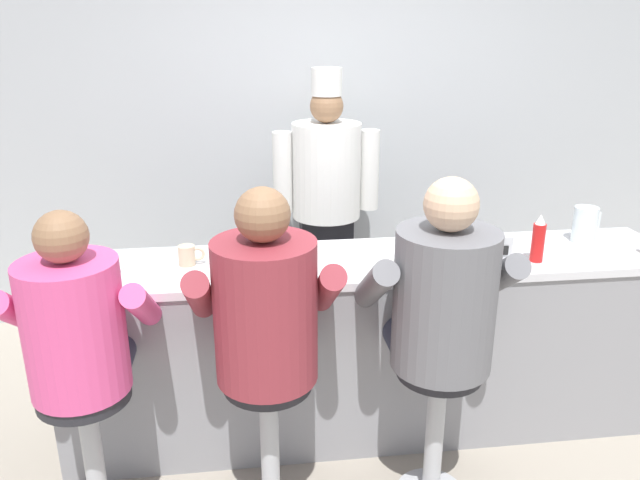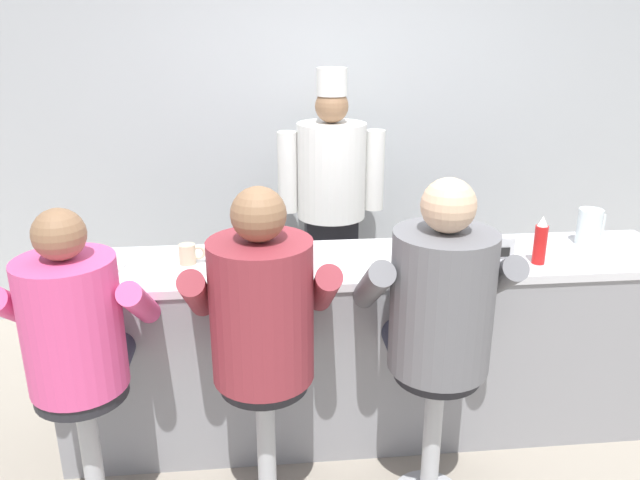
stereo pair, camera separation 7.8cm
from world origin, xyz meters
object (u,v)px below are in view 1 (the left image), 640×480
(coffee_mug_white, at_px, (251,253))
(cook_in_whites_near, at_px, (326,193))
(cereal_bowl, at_px, (249,271))
(diner_seated_grey, at_px, (441,307))
(mustard_bottle_yellow, at_px, (414,243))
(water_pitcher_clear, at_px, (585,225))
(diner_seated_maroon, at_px, (266,319))
(napkin_dispenser_chrome, at_px, (498,248))
(diner_seated_pink, at_px, (78,337))
(ketchup_bottle_red, at_px, (538,239))
(breakfast_plate, at_px, (97,268))
(coffee_mug_tan, at_px, (188,255))

(coffee_mug_white, height_order, cook_in_whites_near, cook_in_whites_near)
(cereal_bowl, relative_size, diner_seated_grey, 0.11)
(mustard_bottle_yellow, height_order, water_pitcher_clear, mustard_bottle_yellow)
(cereal_bowl, distance_m, diner_seated_maroon, 0.40)
(napkin_dispenser_chrome, bearing_deg, water_pitcher_clear, 20.31)
(coffee_mug_white, relative_size, diner_seated_pink, 0.08)
(diner_seated_pink, xyz_separation_m, diner_seated_maroon, (0.74, 0.00, 0.03))
(ketchup_bottle_red, relative_size, water_pitcher_clear, 1.26)
(breakfast_plate, distance_m, diner_seated_grey, 1.61)
(water_pitcher_clear, bearing_deg, breakfast_plate, -177.80)
(water_pitcher_clear, distance_m, cook_in_whites_near, 1.64)
(water_pitcher_clear, bearing_deg, cook_in_whites_near, 139.51)
(mustard_bottle_yellow, distance_m, diner_seated_maroon, 0.88)
(coffee_mug_white, bearing_deg, diner_seated_grey, -37.22)
(mustard_bottle_yellow, height_order, diner_seated_maroon, diner_seated_maroon)
(mustard_bottle_yellow, relative_size, cereal_bowl, 1.43)
(water_pitcher_clear, relative_size, napkin_dispenser_chrome, 1.47)
(water_pitcher_clear, bearing_deg, coffee_mug_white, -178.43)
(coffee_mug_tan, bearing_deg, cook_in_whites_near, 53.57)
(coffee_mug_tan, bearing_deg, ketchup_bottle_red, -5.69)
(mustard_bottle_yellow, distance_m, breakfast_plate, 1.52)
(mustard_bottle_yellow, bearing_deg, napkin_dispenser_chrome, -0.84)
(napkin_dispenser_chrome, bearing_deg, cereal_bowl, -178.11)
(cereal_bowl, bearing_deg, water_pitcher_clear, 7.94)
(breakfast_plate, bearing_deg, coffee_mug_white, 3.74)
(water_pitcher_clear, distance_m, diner_seated_pink, 2.57)
(mustard_bottle_yellow, height_order, cereal_bowl, mustard_bottle_yellow)
(water_pitcher_clear, xyz_separation_m, diner_seated_pink, (-2.48, -0.65, -0.16))
(cereal_bowl, height_order, diner_seated_grey, diner_seated_grey)
(ketchup_bottle_red, relative_size, cook_in_whites_near, 0.13)
(mustard_bottle_yellow, height_order, coffee_mug_white, mustard_bottle_yellow)
(water_pitcher_clear, height_order, napkin_dispenser_chrome, water_pitcher_clear)
(diner_seated_pink, xyz_separation_m, cook_in_whites_near, (1.23, 1.71, 0.09))
(breakfast_plate, relative_size, coffee_mug_white, 2.04)
(water_pitcher_clear, relative_size, diner_seated_grey, 0.13)
(diner_seated_maroon, bearing_deg, mustard_bottle_yellow, 30.71)
(coffee_mug_tan, distance_m, napkin_dispenser_chrome, 1.52)
(water_pitcher_clear, xyz_separation_m, coffee_mug_white, (-1.78, -0.05, -0.06))
(breakfast_plate, xyz_separation_m, coffee_mug_white, (0.73, 0.05, 0.03))
(mustard_bottle_yellow, bearing_deg, diner_seated_grey, -90.02)
(cereal_bowl, relative_size, coffee_mug_tan, 1.26)
(mustard_bottle_yellow, height_order, breakfast_plate, mustard_bottle_yellow)
(diner_seated_grey, height_order, cook_in_whites_near, cook_in_whites_near)
(cereal_bowl, xyz_separation_m, coffee_mug_white, (0.02, 0.20, 0.02))
(coffee_mug_white, relative_size, diner_seated_grey, 0.08)
(coffee_mug_white, xyz_separation_m, diner_seated_maroon, (0.04, -0.60, -0.07))
(napkin_dispenser_chrome, relative_size, cook_in_whites_near, 0.07)
(diner_seated_pink, relative_size, diner_seated_maroon, 0.96)
(napkin_dispenser_chrome, xyz_separation_m, diner_seated_pink, (-1.91, -0.44, -0.13))
(ketchup_bottle_red, relative_size, mustard_bottle_yellow, 1.04)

